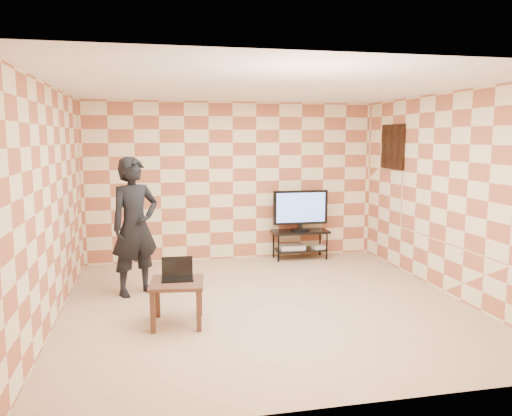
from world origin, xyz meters
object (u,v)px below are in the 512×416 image
at_px(tv_stand, 300,238).
at_px(person, 135,226).
at_px(side_table, 177,289).
at_px(tv, 300,208).

xyz_separation_m(tv_stand, person, (-2.74, -1.44, 0.56)).
height_order(tv_stand, person, person).
bearing_deg(person, tv_stand, -1.36).
bearing_deg(side_table, tv_stand, 49.83).
xyz_separation_m(tv, side_table, (-2.26, -2.68, -0.48)).
bearing_deg(person, side_table, -98.02).
bearing_deg(tv, person, -152.35).
distance_m(tv_stand, person, 3.14).
bearing_deg(tv_stand, person, -152.30).
bearing_deg(person, tv, -1.41).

